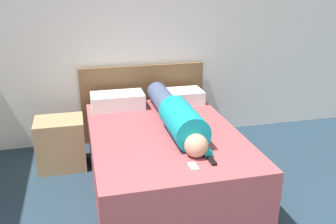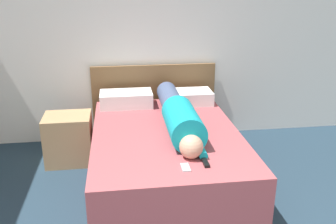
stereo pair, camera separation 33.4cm
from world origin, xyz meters
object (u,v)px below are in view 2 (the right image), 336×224
Objects in this scene: pillow_near_headboard at (126,99)px; cell_phone at (186,167)px; person_lying at (179,115)px; tv_remote at (205,162)px; pillow_second at (187,97)px; bed at (166,157)px; nightstand at (69,139)px.

cell_phone is (0.40, -1.54, -0.08)m from pillow_near_headboard.
pillow_near_headboard reaches higher than cell_phone.
person_lying is 0.81m from cell_phone.
cell_phone is at bearing -95.53° from person_lying.
pillow_second is at bearing 84.82° from tv_remote.
person_lying is at bearing 96.87° from tv_remote.
nightstand is (-0.99, 0.57, -0.00)m from bed.
pillow_second is at bearing 9.52° from nightstand.
pillow_near_headboard is at bearing 123.11° from person_lying.
pillow_near_headboard is at bearing 113.72° from bed.
cell_phone is (-0.08, -0.80, -0.13)m from person_lying.
person_lying is 10.78× the size of tv_remote.
bed is at bearing 94.21° from cell_phone.
person_lying is at bearing 84.47° from cell_phone.
pillow_second is at bearing 73.03° from person_lying.
cell_phone reaches higher than nightstand.
pillow_near_headboard is 1.05× the size of pillow_second.
person_lying is 0.77m from pillow_second.
pillow_second is (0.23, 0.74, -0.06)m from person_lying.
person_lying reaches higher than tv_remote.
bed is 3.40× the size of pillow_near_headboard.
bed is at bearing -156.94° from person_lying.
person_lying is 2.91× the size of pillow_second.
bed reaches higher than nightstand.
tv_remote is (1.21, -1.26, 0.28)m from nightstand.
tv_remote is (0.57, -1.49, -0.07)m from pillow_near_headboard.
nightstand is 0.96× the size of pillow_second.
tv_remote is at bearing -46.11° from nightstand.
nightstand is at bearing 155.51° from person_lying.
bed is 1.14m from nightstand.
pillow_near_headboard is (-0.48, 0.74, -0.05)m from person_lying.
pillow_second reaches higher than nightstand.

